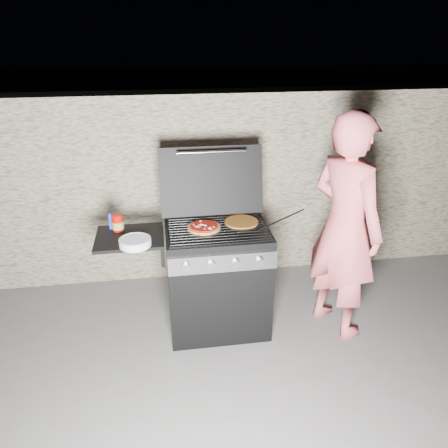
{
  "coord_description": "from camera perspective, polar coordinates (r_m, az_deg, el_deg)",
  "views": [
    {
      "loc": [
        -0.41,
        -3.01,
        2.34
      ],
      "look_at": [
        0.05,
        0.0,
        0.95
      ],
      "focal_mm": 35.0,
      "sensor_mm": 36.0,
      "label": 1
    }
  ],
  "objects": [
    {
      "name": "ground",
      "position": [
        3.84,
        -0.76,
        -13.07
      ],
      "size": [
        50.0,
        50.0,
        0.0
      ],
      "primitive_type": "plane",
      "color": "#57534F"
    },
    {
      "name": "stone_wall",
      "position": [
        4.33,
        -2.78,
        5.05
      ],
      "size": [
        8.0,
        0.35,
        1.8
      ],
      "primitive_type": "cube",
      "color": "tan",
      "rests_on": "ground"
    },
    {
      "name": "pizza_plain",
      "position": [
        3.47,
        2.29,
        0.28
      ],
      "size": [
        0.3,
        0.3,
        0.01
      ],
      "primitive_type": "cylinder",
      "rotation": [
        0.0,
        0.0,
        -0.13
      ],
      "color": "#B87227",
      "rests_on": "gas_grill"
    },
    {
      "name": "person",
      "position": [
        3.52,
        15.5,
        -0.46
      ],
      "size": [
        0.67,
        0.78,
        1.82
      ],
      "primitive_type": "imported",
      "rotation": [
        0.0,
        0.0,
        2.0
      ],
      "color": "#DD5961",
      "rests_on": "ground"
    },
    {
      "name": "tongs",
      "position": [
        3.44,
        7.51,
        0.58
      ],
      "size": [
        0.42,
        0.18,
        0.09
      ],
      "primitive_type": "cylinder",
      "rotation": [
        0.0,
        1.4,
        0.39
      ],
      "color": "black",
      "rests_on": "gas_grill"
    },
    {
      "name": "pizza_topped",
      "position": [
        3.37,
        -2.63,
        -0.37
      ],
      "size": [
        0.33,
        0.33,
        0.03
      ],
      "primitive_type": null,
      "rotation": [
        0.0,
        0.0,
        0.39
      ],
      "color": "tan",
      "rests_on": "gas_grill"
    },
    {
      "name": "blue_carton",
      "position": [
        3.47,
        -14.25,
        0.41
      ],
      "size": [
        0.06,
        0.04,
        0.13
      ],
      "primitive_type": "cube",
      "rotation": [
        0.0,
        0.0,
        -0.07
      ],
      "color": "#1527A7",
      "rests_on": "gas_grill"
    },
    {
      "name": "plate_stack",
      "position": [
        3.18,
        -11.54,
        -2.33
      ],
      "size": [
        0.26,
        0.26,
        0.05
      ],
      "primitive_type": "cylinder",
      "rotation": [
        0.0,
        0.0,
        0.16
      ],
      "color": "silver",
      "rests_on": "gas_grill"
    },
    {
      "name": "sauce_jar",
      "position": [
        3.43,
        -13.72,
        0.19
      ],
      "size": [
        0.11,
        0.11,
        0.13
      ],
      "primitive_type": "cylinder",
      "rotation": [
        0.0,
        0.0,
        0.37
      ],
      "color": "#980C04",
      "rests_on": "gas_grill"
    },
    {
      "name": "gas_grill",
      "position": [
        3.56,
        -4.82,
        -7.57
      ],
      "size": [
        1.34,
        0.79,
        0.91
      ],
      "primitive_type": null,
      "color": "black",
      "rests_on": "ground"
    }
  ]
}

